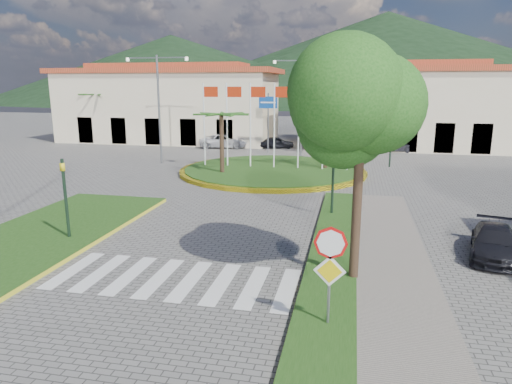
% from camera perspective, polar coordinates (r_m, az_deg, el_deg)
% --- Properties ---
extents(ground, '(160.00, 160.00, 0.00)m').
position_cam_1_polar(ground, '(11.45, -18.49, -18.26)').
color(ground, slate).
rests_on(ground, ground).
extents(sidewalk_right, '(4.00, 28.00, 0.15)m').
position_cam_1_polar(sidewalk_right, '(11.83, 14.48, -16.47)').
color(sidewalk_right, gray).
rests_on(sidewalk_right, ground).
extents(verge_right, '(1.60, 28.00, 0.18)m').
position_cam_1_polar(verge_right, '(11.81, 8.43, -16.14)').
color(verge_right, '#1E4513').
rests_on(verge_right, ground).
extents(median_left, '(5.00, 14.00, 0.18)m').
position_cam_1_polar(median_left, '(19.41, -26.29, -5.47)').
color(median_left, '#1E4513').
rests_on(median_left, ground).
extents(crosswalk, '(8.00, 3.00, 0.01)m').
position_cam_1_polar(crosswalk, '(14.61, -10.49, -10.60)').
color(crosswalk, silver).
rests_on(crosswalk, ground).
extents(roundabout_island, '(12.70, 12.70, 6.00)m').
position_cam_1_polar(roundabout_island, '(31.27, 2.09, 2.75)').
color(roundabout_island, yellow).
rests_on(roundabout_island, ground).
extents(stop_sign, '(0.80, 0.11, 2.65)m').
position_cam_1_polar(stop_sign, '(11.04, 9.24, -8.54)').
color(stop_sign, slate).
rests_on(stop_sign, ground).
extents(deciduous_tree, '(3.60, 3.60, 6.80)m').
position_cam_1_polar(deciduous_tree, '(13.32, 13.10, 9.97)').
color(deciduous_tree, black).
rests_on(deciduous_tree, ground).
extents(traffic_light_left, '(0.15, 0.18, 3.20)m').
position_cam_1_polar(traffic_light_left, '(18.56, -22.76, 0.01)').
color(traffic_light_left, black).
rests_on(traffic_light_left, ground).
extents(traffic_light_right, '(0.15, 0.18, 3.20)m').
position_cam_1_polar(traffic_light_right, '(20.68, 9.62, 2.14)').
color(traffic_light_right, black).
rests_on(traffic_light_right, ground).
extents(traffic_light_far, '(0.18, 0.15, 3.20)m').
position_cam_1_polar(traffic_light_far, '(34.62, 16.53, 6.19)').
color(traffic_light_far, black).
rests_on(traffic_light_far, ground).
extents(direction_sign_west, '(1.60, 0.14, 5.20)m').
position_cam_1_polar(direction_sign_west, '(40.00, 1.52, 9.89)').
color(direction_sign_west, slate).
rests_on(direction_sign_west, ground).
extents(direction_sign_east, '(1.60, 0.14, 5.20)m').
position_cam_1_polar(direction_sign_east, '(39.40, 8.80, 9.69)').
color(direction_sign_east, slate).
rests_on(direction_sign_east, ground).
extents(street_lamp_centre, '(4.80, 0.16, 8.00)m').
position_cam_1_polar(street_lamp_centre, '(38.56, 5.74, 11.14)').
color(street_lamp_centre, slate).
rests_on(street_lamp_centre, ground).
extents(street_lamp_west, '(4.80, 0.16, 8.00)m').
position_cam_1_polar(street_lamp_west, '(35.34, -12.05, 10.74)').
color(street_lamp_west, slate).
rests_on(street_lamp_west, ground).
extents(building_left, '(23.32, 9.54, 8.05)m').
position_cam_1_polar(building_left, '(50.19, -10.78, 10.77)').
color(building_left, beige).
rests_on(building_left, ground).
extents(building_right, '(19.08, 9.54, 8.05)m').
position_cam_1_polar(building_right, '(46.58, 18.11, 10.18)').
color(building_right, beige).
rests_on(building_right, ground).
extents(hill_far_west, '(140.00, 140.00, 22.00)m').
position_cam_1_polar(hill_far_west, '(160.17, -10.44, 14.85)').
color(hill_far_west, black).
rests_on(hill_far_west, ground).
extents(hill_far_mid, '(180.00, 180.00, 30.00)m').
position_cam_1_polar(hill_far_mid, '(168.82, 15.93, 15.84)').
color(hill_far_mid, black).
rests_on(hill_far_mid, ground).
extents(hill_near_back, '(110.00, 110.00, 16.00)m').
position_cam_1_polar(hill_near_back, '(139.16, 5.89, 14.03)').
color(hill_near_back, black).
rests_on(hill_near_back, ground).
extents(white_van, '(4.93, 2.92, 1.28)m').
position_cam_1_polar(white_van, '(43.87, -4.02, 6.37)').
color(white_van, silver).
rests_on(white_van, ground).
extents(car_dark_a, '(3.47, 2.04, 1.11)m').
position_cam_1_polar(car_dark_a, '(43.55, 2.62, 6.22)').
color(car_dark_a, black).
rests_on(car_dark_a, ground).
extents(car_dark_b, '(3.35, 1.64, 1.06)m').
position_cam_1_polar(car_dark_b, '(42.67, 17.08, 5.47)').
color(car_dark_b, black).
rests_on(car_dark_b, ground).
extents(car_side_right, '(2.31, 3.87, 1.05)m').
position_cam_1_polar(car_side_right, '(17.97, 27.61, -5.58)').
color(car_side_right, black).
rests_on(car_side_right, ground).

